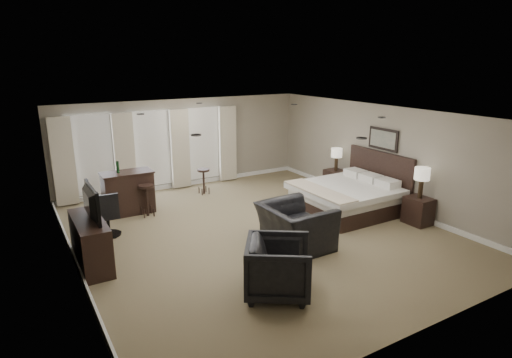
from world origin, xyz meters
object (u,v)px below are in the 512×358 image
lamp_far (336,159)px  lamp_near (421,183)px  nightstand_far (335,181)px  bar_stool_left (147,200)px  armchair_far (279,265)px  tv (88,216)px  nightstand_near (418,211)px  bed (347,185)px  dresser (91,242)px  bar_counter (128,192)px  bar_stool_right (204,181)px  desk_chair (107,214)px  armchair_near (296,219)px

lamp_far → lamp_near: bearing=-90.0°
nightstand_far → bar_stool_left: bar_stool_left is taller
armchair_far → tv: bearing=76.8°
nightstand_near → armchair_far: armchair_far is taller
bar_stool_left → bed: bearing=-27.4°
nightstand_near → dresser: (-6.92, 1.69, 0.13)m
tv → bar_counter: (1.33, 2.46, -0.44)m
lamp_near → bar_stool_right: lamp_near is taller
bed → bar_stool_right: (-2.45, 3.21, -0.35)m
bar_counter → bar_stool_left: size_ratio=1.55×
bar_stool_left → bar_stool_right: bearing=26.1°
dresser → armchair_far: size_ratio=1.49×
desk_chair → nightstand_far: bearing=-178.5°
bed → bar_stool_right: 4.05m
tv → desk_chair: bearing=-24.4°
bed → lamp_far: bearing=58.5°
tv → bar_stool_right: tv is taller
dresser → bar_counter: size_ratio=1.27×
nightstand_far → bar_counter: (-5.59, 1.25, 0.21)m
bar_counter → bar_stool_left: (0.33, -0.43, -0.14)m
lamp_near → tv: bearing=166.3°
bed → armchair_far: size_ratio=2.16×
tv → armchair_far: (2.41, -2.62, -0.45)m
tv → lamp_far: bearing=-80.1°
nightstand_near → desk_chair: (-6.35, 2.94, 0.18)m
armchair_near → desk_chair: (-3.14, 2.54, -0.10)m
armchair_far → bar_stool_right: armchair_far is taller
lamp_far → tv: lamp_far is taller
desk_chair → armchair_near: bearing=143.0°
nightstand_far → lamp_near: bearing=-90.0°
nightstand_near → armchair_far: 4.61m
dresser → armchair_far: (2.41, -2.62, 0.07)m
nightstand_near → bar_stool_right: bearing=125.6°
nightstand_near → bar_stool_left: size_ratio=0.80×
armchair_near → nightstand_far: bearing=-52.9°
lamp_near → bar_counter: lamp_near is taller
armchair_near → bed: bearing=-66.5°
lamp_near → dresser: 7.14m
bar_stool_right → desk_chair: bearing=-150.4°
bar_counter → bar_stool_right: (2.25, 0.51, -0.17)m
lamp_near → tv: lamp_near is taller
tv → bar_stool_left: size_ratio=1.37×
armchair_near → lamp_near: bearing=-98.0°
tv → armchair_far: 3.59m
dresser → armchair_near: armchair_near is taller
dresser → bar_counter: bearing=61.5°
dresser → bar_stool_right: bearing=39.7°
nightstand_far → armchair_near: size_ratio=0.46×
bed → nightstand_far: bearing=58.5°
nightstand_near → nightstand_far: 2.90m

